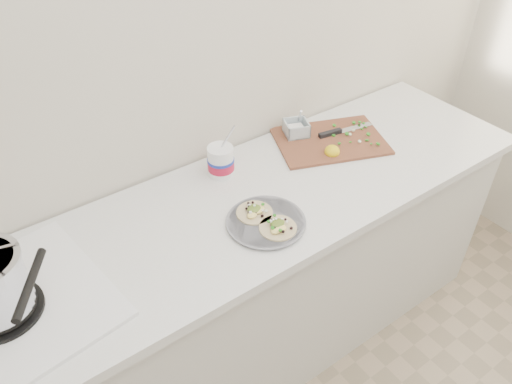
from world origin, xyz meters
TOP-DOWN VIEW (x-y plane):
  - counter at (0.00, 1.43)m, footprint 2.44×0.66m
  - taco_plate at (0.02, 1.28)m, footprint 0.27×0.27m
  - tub at (0.05, 1.61)m, footprint 0.10×0.10m
  - cutboard at (0.54, 1.55)m, footprint 0.53×0.45m

SIDE VIEW (x-z plane):
  - counter at x=0.00m, z-range 0.00..0.90m
  - cutboard at x=0.54m, z-range 0.88..0.95m
  - taco_plate at x=0.02m, z-range 0.90..0.94m
  - tub at x=0.05m, z-range 0.85..1.08m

